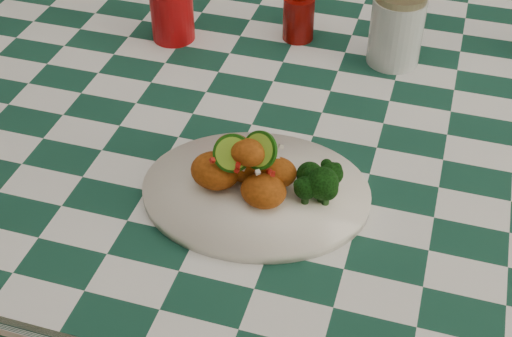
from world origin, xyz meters
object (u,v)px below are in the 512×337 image
(dining_table, at_px, (310,268))
(ketchup_bottle, at_px, (299,7))
(red_tumbler, at_px, (171,4))
(wooden_chair_right, at_px, (468,76))
(fried_chicken_pile, at_px, (250,164))
(mason_jar, at_px, (397,28))
(plate, at_px, (256,193))
(wooden_chair_left, at_px, (295,39))

(dining_table, bearing_deg, ketchup_bottle, 113.88)
(red_tumbler, bearing_deg, dining_table, -25.23)
(dining_table, xyz_separation_m, wooden_chair_right, (0.25, 0.70, 0.06))
(red_tumbler, bearing_deg, fried_chicken_pile, -54.61)
(dining_table, height_order, wooden_chair_right, wooden_chair_right)
(red_tumbler, bearing_deg, mason_jar, 5.42)
(plate, distance_m, mason_jar, 0.44)
(mason_jar, bearing_deg, ketchup_bottle, 171.13)
(dining_table, height_order, fried_chicken_pile, fried_chicken_pile)
(ketchup_bottle, bearing_deg, fried_chicken_pile, -84.49)
(plate, bearing_deg, wooden_chair_left, 100.25)
(fried_chicken_pile, distance_m, wooden_chair_left, 1.01)
(fried_chicken_pile, distance_m, wooden_chair_right, 1.05)
(red_tumbler, height_order, ketchup_bottle, red_tumbler)
(plate, bearing_deg, red_tumbler, 126.18)
(ketchup_bottle, distance_m, wooden_chair_left, 0.62)
(ketchup_bottle, height_order, mason_jar, mason_jar)
(dining_table, relative_size, mason_jar, 12.22)
(fried_chicken_pile, height_order, wooden_chair_right, wooden_chair_right)
(plate, distance_m, wooden_chair_right, 1.03)
(red_tumbler, xyz_separation_m, ketchup_bottle, (0.23, 0.07, -0.01))
(dining_table, distance_m, plate, 0.46)
(fried_chicken_pile, bearing_deg, red_tumbler, 125.39)
(dining_table, distance_m, ketchup_bottle, 0.52)
(wooden_chair_right, bearing_deg, plate, -104.34)
(ketchup_bottle, height_order, wooden_chair_right, same)
(ketchup_bottle, xyz_separation_m, wooden_chair_right, (0.35, 0.48, -0.39))
(plate, distance_m, fried_chicken_pile, 0.05)
(wooden_chair_left, distance_m, wooden_chair_right, 0.47)
(dining_table, height_order, plate, plate)
(red_tumbler, height_order, wooden_chair_right, red_tumbler)
(ketchup_bottle, distance_m, mason_jar, 0.19)
(wooden_chair_left, height_order, wooden_chair_right, wooden_chair_left)
(wooden_chair_right, bearing_deg, wooden_chair_left, -176.77)
(wooden_chair_left, bearing_deg, mason_jar, -36.43)
(dining_table, bearing_deg, wooden_chair_right, 70.42)
(plate, height_order, wooden_chair_left, wooden_chair_left)
(dining_table, bearing_deg, wooden_chair_left, 106.97)
(mason_jar, distance_m, wooden_chair_right, 0.67)
(wooden_chair_left, relative_size, wooden_chair_right, 1.06)
(dining_table, xyz_separation_m, mason_jar, (0.09, 0.19, 0.46))
(fried_chicken_pile, bearing_deg, plate, 0.00)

